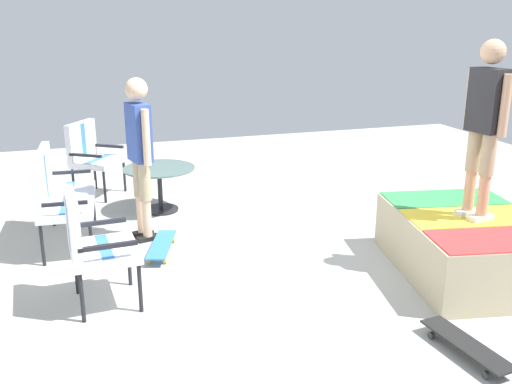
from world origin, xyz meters
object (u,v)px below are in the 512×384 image
at_px(patio_table, 160,180).
at_px(skateboard_by_bench, 161,245).
at_px(patio_chair_near_house, 90,152).
at_px(patio_bench, 56,190).
at_px(person_skater, 485,118).
at_px(skate_ramp, 471,244).
at_px(person_watching, 140,146).
at_px(patio_chair_by_wall, 90,239).
at_px(skateboard_spare, 466,345).

distance_m(patio_table, skateboard_by_bench, 1.42).
xyz_separation_m(patio_chair_near_house, patio_table, (-0.97, -0.79, -0.21)).
bearing_deg(patio_table, patio_bench, 121.90).
height_order(patio_bench, person_skater, person_skater).
bearing_deg(person_skater, skate_ramp, -44.51).
bearing_deg(skateboard_by_bench, skate_ramp, -116.59).
distance_m(skate_ramp, person_watching, 3.52).
bearing_deg(patio_table, person_watching, 160.38).
xyz_separation_m(skate_ramp, person_skater, (-0.03, 0.03, 1.23)).
height_order(patio_table, person_skater, person_skater).
bearing_deg(skateboard_by_bench, person_skater, -117.29).
bearing_deg(person_watching, person_skater, -123.53).
height_order(patio_bench, patio_chair_by_wall, same).
xyz_separation_m(patio_bench, person_watching, (-0.13, -0.90, 0.44)).
relative_size(patio_chair_by_wall, skateboard_spare, 1.25).
relative_size(patio_chair_near_house, person_skater, 0.63).
height_order(person_skater, skateboard_by_bench, person_skater).
height_order(person_skater, skateboard_spare, person_skater).
relative_size(patio_bench, patio_chair_near_house, 1.26).
height_order(patio_table, person_watching, person_watching).
bearing_deg(person_watching, patio_chair_near_house, 14.47).
height_order(skate_ramp, patio_chair_near_house, patio_chair_near_house).
bearing_deg(skate_ramp, patio_bench, 62.20).
bearing_deg(patio_chair_near_house, skate_ramp, -137.86).
distance_m(patio_bench, patio_table, 1.45).
xyz_separation_m(patio_chair_near_house, person_skater, (-3.75, -3.34, 0.91)).
bearing_deg(skateboard_spare, patio_chair_near_house, 26.31).
relative_size(patio_bench, person_skater, 0.79).
xyz_separation_m(person_watching, skateboard_by_bench, (-0.48, -0.11, -0.97)).
relative_size(patio_chair_by_wall, person_skater, 0.63).
height_order(patio_bench, patio_chair_near_house, same).
bearing_deg(patio_chair_near_house, patio_bench, 166.29).
bearing_deg(patio_chair_by_wall, person_skater, -97.53).
xyz_separation_m(skate_ramp, patio_chair_near_house, (3.72, 3.37, 0.32)).
distance_m(patio_bench, patio_chair_by_wall, 1.59).
distance_m(patio_chair_by_wall, skateboard_by_bench, 1.31).
relative_size(skate_ramp, person_watching, 1.28).
bearing_deg(person_skater, patio_chair_near_house, 41.69).
bearing_deg(patio_bench, person_skater, -118.31).
bearing_deg(skateboard_by_bench, patio_table, -8.48).
bearing_deg(patio_chair_by_wall, patio_chair_near_house, -2.31).
distance_m(skate_ramp, patio_chair_by_wall, 3.54).
height_order(patio_chair_near_house, patio_table, patio_chair_near_house).
bearing_deg(skateboard_spare, patio_chair_by_wall, 57.52).
height_order(patio_chair_near_house, patio_chair_by_wall, same).
distance_m(skate_ramp, skateboard_spare, 1.54).
height_order(skate_ramp, patio_table, skate_ramp).
height_order(skate_ramp, patio_bench, patio_bench).
bearing_deg(patio_table, skateboard_by_bench, 171.52).
bearing_deg(person_skater, skateboard_spare, 142.41).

